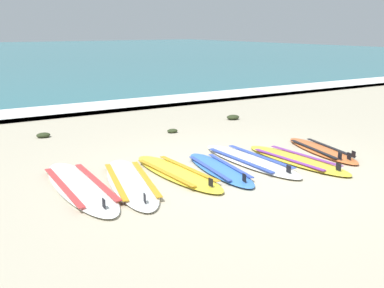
{
  "coord_description": "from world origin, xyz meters",
  "views": [
    {
      "loc": [
        -4.28,
        -5.33,
        2.15
      ],
      "look_at": [
        -0.24,
        1.09,
        0.25
      ],
      "focal_mm": 43.83,
      "sensor_mm": 36.0,
      "label": 1
    }
  ],
  "objects_px": {
    "surfboard_3": "(219,169)",
    "surfboard_5": "(296,160)",
    "surfboard_2": "(177,173)",
    "surfboard_6": "(321,150)",
    "surfboard_4": "(250,160)",
    "surfboard_1": "(131,182)",
    "surfboard_0": "(80,186)"
  },
  "relations": [
    {
      "from": "surfboard_4",
      "to": "surfboard_6",
      "type": "distance_m",
      "value": 1.49
    },
    {
      "from": "surfboard_2",
      "to": "surfboard_3",
      "type": "xyz_separation_m",
      "value": [
        0.65,
        -0.19,
        0.0
      ]
    },
    {
      "from": "surfboard_0",
      "to": "surfboard_1",
      "type": "distance_m",
      "value": 0.7
    },
    {
      "from": "surfboard_3",
      "to": "surfboard_4",
      "type": "distance_m",
      "value": 0.72
    },
    {
      "from": "surfboard_1",
      "to": "surfboard_6",
      "type": "distance_m",
      "value": 3.6
    },
    {
      "from": "surfboard_1",
      "to": "surfboard_2",
      "type": "relative_size",
      "value": 1.09
    },
    {
      "from": "surfboard_1",
      "to": "surfboard_5",
      "type": "distance_m",
      "value": 2.81
    },
    {
      "from": "surfboard_3",
      "to": "surfboard_6",
      "type": "distance_m",
      "value": 2.19
    },
    {
      "from": "surfboard_1",
      "to": "surfboard_5",
      "type": "bearing_deg",
      "value": -8.25
    },
    {
      "from": "surfboard_5",
      "to": "surfboard_6",
      "type": "height_order",
      "value": "same"
    },
    {
      "from": "surfboard_6",
      "to": "surfboard_4",
      "type": "bearing_deg",
      "value": 173.31
    },
    {
      "from": "surfboard_4",
      "to": "surfboard_1",
      "type": "bearing_deg",
      "value": 179.45
    },
    {
      "from": "surfboard_0",
      "to": "surfboard_4",
      "type": "distance_m",
      "value": 2.79
    },
    {
      "from": "surfboard_3",
      "to": "surfboard_6",
      "type": "height_order",
      "value": "same"
    },
    {
      "from": "surfboard_2",
      "to": "surfboard_6",
      "type": "height_order",
      "value": "same"
    },
    {
      "from": "surfboard_3",
      "to": "surfboard_2",
      "type": "bearing_deg",
      "value": 163.52
    },
    {
      "from": "surfboard_6",
      "to": "surfboard_2",
      "type": "bearing_deg",
      "value": 175.42
    },
    {
      "from": "surfboard_6",
      "to": "surfboard_5",
      "type": "bearing_deg",
      "value": -165.57
    },
    {
      "from": "surfboard_4",
      "to": "surfboard_6",
      "type": "bearing_deg",
      "value": -6.69
    },
    {
      "from": "surfboard_1",
      "to": "surfboard_5",
      "type": "xyz_separation_m",
      "value": [
        2.78,
        -0.4,
        0.0
      ]
    },
    {
      "from": "surfboard_1",
      "to": "surfboard_2",
      "type": "distance_m",
      "value": 0.76
    },
    {
      "from": "surfboard_4",
      "to": "surfboard_0",
      "type": "bearing_deg",
      "value": 175.4
    },
    {
      "from": "surfboard_2",
      "to": "surfboard_3",
      "type": "bearing_deg",
      "value": -16.48
    },
    {
      "from": "surfboard_2",
      "to": "surfboard_5",
      "type": "distance_m",
      "value": 2.07
    },
    {
      "from": "surfboard_2",
      "to": "surfboard_6",
      "type": "bearing_deg",
      "value": -4.58
    },
    {
      "from": "surfboard_0",
      "to": "surfboard_5",
      "type": "xyz_separation_m",
      "value": [
        3.45,
        -0.61,
        0.0
      ]
    },
    {
      "from": "surfboard_3",
      "to": "surfboard_5",
      "type": "distance_m",
      "value": 1.39
    },
    {
      "from": "surfboard_3",
      "to": "surfboard_5",
      "type": "relative_size",
      "value": 0.92
    },
    {
      "from": "surfboard_1",
      "to": "surfboard_3",
      "type": "relative_size",
      "value": 1.21
    },
    {
      "from": "surfboard_0",
      "to": "surfboard_6",
      "type": "bearing_deg",
      "value": -5.33
    },
    {
      "from": "surfboard_4",
      "to": "surfboard_5",
      "type": "relative_size",
      "value": 1.07
    },
    {
      "from": "surfboard_1",
      "to": "surfboard_4",
      "type": "bearing_deg",
      "value": -0.55
    }
  ]
}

